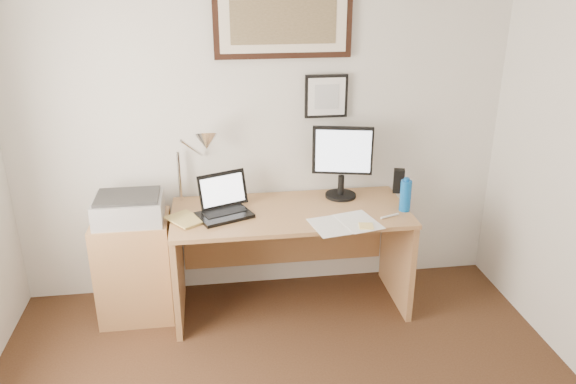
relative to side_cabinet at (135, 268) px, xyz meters
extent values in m
cube|color=silver|center=(0.92, 0.32, 0.89)|extent=(3.50, 0.02, 2.50)
cube|color=#A06F43|center=(0.00, 0.00, 0.00)|extent=(0.50, 0.40, 0.73)
cylinder|color=#0D5BB5|center=(1.84, -0.15, 0.49)|extent=(0.07, 0.07, 0.21)
cylinder|color=#0D5BB5|center=(1.84, -0.15, 0.61)|extent=(0.04, 0.04, 0.02)
cube|color=black|center=(1.90, 0.18, 0.47)|extent=(0.09, 0.09, 0.17)
cube|color=white|center=(1.28, -0.33, 0.39)|extent=(0.27, 0.34, 0.00)
cube|color=white|center=(1.48, -0.29, 0.39)|extent=(0.29, 0.36, 0.00)
cube|color=#F9D976|center=(1.51, -0.37, 0.39)|extent=(0.10, 0.10, 0.01)
cylinder|color=white|center=(1.70, -0.25, 0.39)|extent=(0.14, 0.06, 0.02)
imported|color=tan|center=(0.30, -0.17, 0.39)|extent=(0.29, 0.30, 0.02)
cube|color=#A06F43|center=(1.07, -0.05, 0.37)|extent=(1.60, 0.70, 0.03)
cube|color=#A06F43|center=(0.29, -0.05, -0.01)|extent=(0.04, 0.65, 0.72)
cube|color=#A06F43|center=(1.85, -0.05, -0.01)|extent=(0.04, 0.65, 0.72)
cube|color=#A06F43|center=(1.07, 0.28, 0.09)|extent=(1.50, 0.03, 0.55)
cube|color=black|center=(0.62, -0.09, 0.40)|extent=(0.41, 0.35, 0.02)
cube|color=black|center=(0.62, -0.06, 0.41)|extent=(0.31, 0.23, 0.00)
cube|color=black|center=(0.62, 0.05, 0.52)|extent=(0.34, 0.20, 0.23)
cube|color=white|center=(0.62, 0.04, 0.53)|extent=(0.30, 0.16, 0.18)
cylinder|color=black|center=(1.46, 0.15, 0.40)|extent=(0.22, 0.22, 0.02)
cylinder|color=black|center=(1.46, 0.15, 0.48)|extent=(0.04, 0.04, 0.14)
cube|color=black|center=(1.46, 0.14, 0.74)|extent=(0.42, 0.13, 0.34)
cube|color=white|center=(1.46, 0.12, 0.74)|extent=(0.37, 0.09, 0.30)
cube|color=#A2A2A5|center=(0.00, -0.01, 0.44)|extent=(0.44, 0.34, 0.16)
cube|color=#2D2D2D|center=(0.00, -0.01, 0.54)|extent=(0.40, 0.30, 0.02)
cylinder|color=silver|center=(0.33, 0.24, 0.56)|extent=(0.02, 0.02, 0.36)
cylinder|color=silver|center=(0.43, 0.18, 0.78)|extent=(0.15, 0.23, 0.19)
cone|color=silver|center=(0.53, 0.12, 0.84)|extent=(0.16, 0.18, 0.15)
cube|color=black|center=(1.07, 0.30, 1.58)|extent=(0.92, 0.03, 0.47)
cube|color=#F4E4CC|center=(1.07, 0.28, 1.58)|extent=(0.84, 0.01, 0.39)
cube|color=brown|center=(1.07, 0.27, 1.58)|extent=(0.70, 0.00, 0.28)
cube|color=black|center=(1.37, 0.30, 1.08)|extent=(0.30, 0.02, 0.30)
cube|color=white|center=(1.37, 0.28, 1.08)|extent=(0.26, 0.00, 0.26)
cube|color=#B7BCC1|center=(1.37, 0.28, 1.08)|extent=(0.17, 0.00, 0.17)
camera|label=1|loc=(0.57, -3.49, 1.92)|focal=35.00mm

